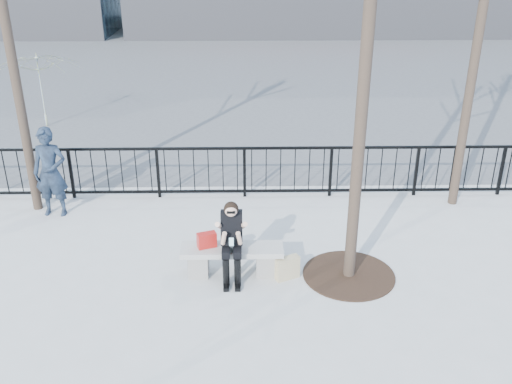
{
  "coord_description": "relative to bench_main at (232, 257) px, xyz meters",
  "views": [
    {
      "loc": [
        0.24,
        -7.97,
        5.11
      ],
      "look_at": [
        0.4,
        0.8,
        1.1
      ],
      "focal_mm": 40.0,
      "sensor_mm": 36.0,
      "label": 1
    }
  ],
  "objects": [
    {
      "name": "seated_woman",
      "position": [
        0.0,
        -0.16,
        0.37
      ],
      "size": [
        0.5,
        0.64,
        1.34
      ],
      "color": "black",
      "rests_on": "ground"
    },
    {
      "name": "handbag",
      "position": [
        -0.4,
        0.02,
        0.31
      ],
      "size": [
        0.33,
        0.24,
        0.25
      ],
      "primitive_type": "cube",
      "rotation": [
        0.0,
        0.0,
        0.36
      ],
      "color": "#AE1915",
      "rests_on": "bench_main"
    },
    {
      "name": "standing_man",
      "position": [
        -3.54,
        2.24,
        0.59
      ],
      "size": [
        0.67,
        0.46,
        1.79
      ],
      "primitive_type": "imported",
      "rotation": [
        0.0,
        0.0,
        -0.04
      ],
      "color": "black",
      "rests_on": "ground"
    },
    {
      "name": "ground",
      "position": [
        0.0,
        0.0,
        -0.3
      ],
      "size": [
        120.0,
        120.0,
        0.0
      ],
      "primitive_type": "plane",
      "color": "#A5A59F",
      "rests_on": "ground"
    },
    {
      "name": "bench_main",
      "position": [
        0.0,
        0.0,
        0.0
      ],
      "size": [
        1.65,
        0.46,
        0.49
      ],
      "color": "slate",
      "rests_on": "ground"
    },
    {
      "name": "shopping_bag",
      "position": [
        0.89,
        -0.16,
        -0.11
      ],
      "size": [
        0.42,
        0.3,
        0.38
      ],
      "primitive_type": "cube",
      "rotation": [
        0.0,
        0.0,
        0.44
      ],
      "color": "beige",
      "rests_on": "ground"
    },
    {
      "name": "tree_grate",
      "position": [
        1.9,
        -0.1,
        -0.29
      ],
      "size": [
        1.5,
        1.5,
        0.02
      ],
      "primitive_type": "cylinder",
      "color": "black",
      "rests_on": "ground"
    },
    {
      "name": "street_surface",
      "position": [
        0.0,
        15.0,
        -0.3
      ],
      "size": [
        60.0,
        23.0,
        0.01
      ],
      "primitive_type": "cube",
      "color": "#474747",
      "rests_on": "ground"
    },
    {
      "name": "vendor_umbrella",
      "position": [
        -5.5,
        7.86,
        0.75
      ],
      "size": [
        3.04,
        3.06,
        2.09
      ],
      "primitive_type": "imported",
      "rotation": [
        0.0,
        0.0,
        0.43
      ],
      "color": "yellow",
      "rests_on": "ground"
    },
    {
      "name": "railing",
      "position": [
        0.0,
        3.0,
        0.25
      ],
      "size": [
        14.0,
        0.06,
        1.1
      ],
      "color": "black",
      "rests_on": "ground"
    }
  ]
}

